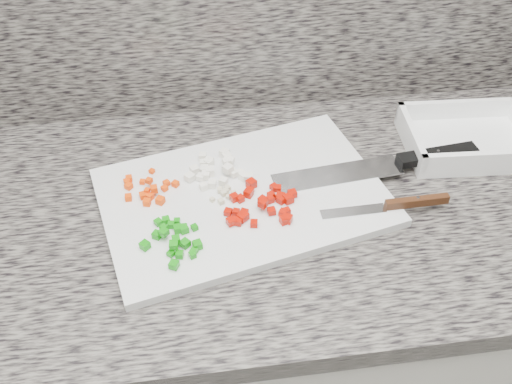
# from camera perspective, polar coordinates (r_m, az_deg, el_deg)

# --- Properties ---
(cabinet) EXTENTS (3.92, 0.62, 0.86)m
(cabinet) POSITION_cam_1_polar(r_m,az_deg,el_deg) (1.38, -0.87, -15.21)
(cabinet) COLOR white
(cabinet) RESTS_ON ground
(countertop) EXTENTS (3.96, 0.64, 0.04)m
(countertop) POSITION_cam_1_polar(r_m,az_deg,el_deg) (1.02, -1.13, -1.89)
(countertop) COLOR #66625A
(countertop) RESTS_ON cabinet
(cutting_board) EXTENTS (0.55, 0.43, 0.02)m
(cutting_board) POSITION_cam_1_polar(r_m,az_deg,el_deg) (1.01, -1.28, -0.50)
(cutting_board) COLOR white
(cutting_board) RESTS_ON countertop
(carrot_pile) EXTENTS (0.10, 0.10, 0.02)m
(carrot_pile) POSITION_cam_1_polar(r_m,az_deg,el_deg) (1.02, -10.76, 0.18)
(carrot_pile) COLOR #F54205
(carrot_pile) RESTS_ON cutting_board
(onion_pile) EXTENTS (0.12, 0.10, 0.02)m
(onion_pile) POSITION_cam_1_polar(r_m,az_deg,el_deg) (1.04, -3.91, 2.33)
(onion_pile) COLOR white
(onion_pile) RESTS_ON cutting_board
(green_pepper_pile) EXTENTS (0.10, 0.11, 0.02)m
(green_pepper_pile) POSITION_cam_1_polar(r_m,az_deg,el_deg) (0.93, -8.13, -4.66)
(green_pepper_pile) COLOR #10860C
(green_pepper_pile) RESTS_ON cutting_board
(red_pepper_pile) EXTENTS (0.13, 0.11, 0.02)m
(red_pepper_pile) POSITION_cam_1_polar(r_m,az_deg,el_deg) (0.97, 0.45, -1.31)
(red_pepper_pile) COLOR #B00E02
(red_pepper_pile) RESTS_ON cutting_board
(garlic_pile) EXTENTS (0.06, 0.05, 0.01)m
(garlic_pile) POSITION_cam_1_polar(r_m,az_deg,el_deg) (1.00, -3.06, -0.21)
(garlic_pile) COLOR beige
(garlic_pile) RESTS_ON cutting_board
(chef_knife) EXTENTS (0.40, 0.08, 0.02)m
(chef_knife) POSITION_cam_1_polar(r_m,az_deg,el_deg) (1.09, 14.54, 2.97)
(chef_knife) COLOR white
(chef_knife) RESTS_ON cutting_board
(paring_knife) EXTENTS (0.22, 0.02, 0.02)m
(paring_knife) POSITION_cam_1_polar(r_m,az_deg,el_deg) (1.00, 14.29, -1.18)
(paring_knife) COLOR white
(paring_knife) RESTS_ON cutting_board
(tray) EXTENTS (0.26, 0.19, 0.05)m
(tray) POSITION_cam_1_polar(r_m,az_deg,el_deg) (1.19, 20.46, 4.93)
(tray) COLOR white
(tray) RESTS_ON countertop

